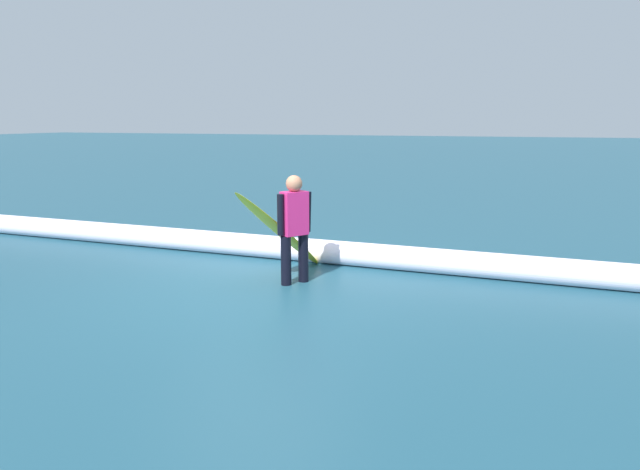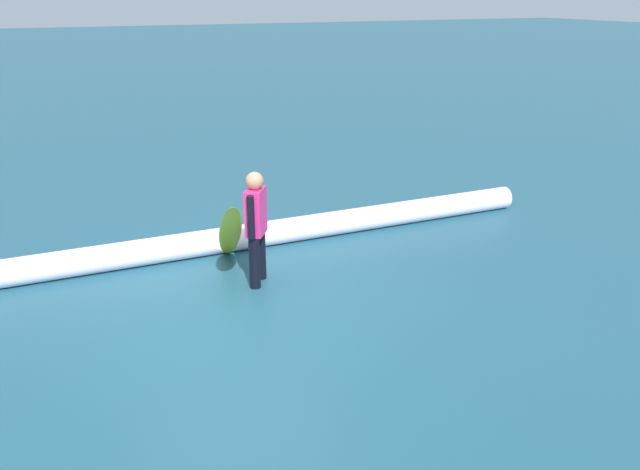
{
  "view_description": "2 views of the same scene",
  "coord_description": "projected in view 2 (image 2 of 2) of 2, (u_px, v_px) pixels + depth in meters",
  "views": [
    {
      "loc": [
        -3.29,
        6.51,
        2.19
      ],
      "look_at": [
        -0.98,
        0.06,
        0.78
      ],
      "focal_mm": 31.82,
      "sensor_mm": 36.0,
      "label": 1
    },
    {
      "loc": [
        1.86,
        6.65,
        3.48
      ],
      "look_at": [
        -0.88,
        0.64,
        0.94
      ],
      "focal_mm": 35.35,
      "sensor_mm": 36.0,
      "label": 2
    }
  ],
  "objects": [
    {
      "name": "surfer",
      "position": [
        256.0,
        223.0,
        7.81
      ],
      "size": [
        0.36,
        0.46,
        1.47
      ],
      "rotation": [
        0.0,
        0.0,
        4.11
      ],
      "color": "black",
      "rests_on": "ground_plane"
    },
    {
      "name": "wave_crest_foreground",
      "position": [
        39.0,
        268.0,
        8.08
      ],
      "size": [
        14.9,
        0.56,
        0.36
      ],
      "primitive_type": "cylinder",
      "rotation": [
        0.0,
        1.57,
        -0.01
      ],
      "color": "white",
      "rests_on": "ground_plane"
    },
    {
      "name": "surfboard",
      "position": [
        230.0,
        233.0,
        7.92
      ],
      "size": [
        0.69,
        1.89,
        1.34
      ],
      "color": "yellow",
      "rests_on": "ground_plane"
    },
    {
      "name": "ground_plane",
      "position": [
        232.0,
        301.0,
        7.62
      ],
      "size": [
        139.15,
        139.15,
        0.0
      ],
      "primitive_type": "plane",
      "color": "#214F63"
    }
  ]
}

